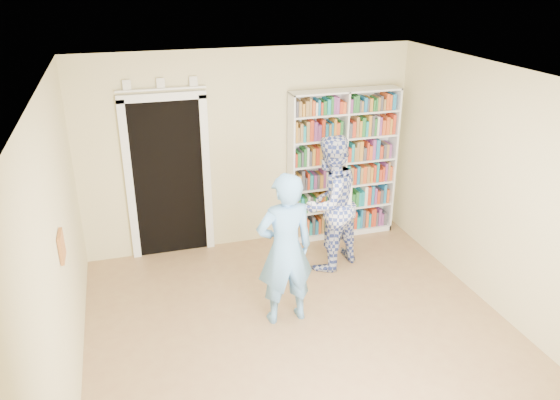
# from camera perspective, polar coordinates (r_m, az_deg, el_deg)

# --- Properties ---
(floor) EXTENTS (5.00, 5.00, 0.00)m
(floor) POSITION_cam_1_polar(r_m,az_deg,el_deg) (5.87, 3.11, -14.92)
(floor) COLOR #926746
(floor) RESTS_ON ground
(ceiling) EXTENTS (5.00, 5.00, 0.00)m
(ceiling) POSITION_cam_1_polar(r_m,az_deg,el_deg) (4.72, 3.82, 11.91)
(ceiling) COLOR white
(ceiling) RESTS_ON wall_back
(wall_back) EXTENTS (4.50, 0.00, 4.50)m
(wall_back) POSITION_cam_1_polar(r_m,az_deg,el_deg) (7.38, -3.21, 5.21)
(wall_back) COLOR beige
(wall_back) RESTS_ON floor
(wall_left) EXTENTS (0.00, 5.00, 5.00)m
(wall_left) POSITION_cam_1_polar(r_m,az_deg,el_deg) (4.93, -22.15, -6.09)
(wall_left) COLOR beige
(wall_left) RESTS_ON floor
(wall_right) EXTENTS (0.00, 5.00, 5.00)m
(wall_right) POSITION_cam_1_polar(r_m,az_deg,el_deg) (6.24, 23.26, -0.13)
(wall_right) COLOR beige
(wall_right) RESTS_ON floor
(bookshelf) EXTENTS (1.54, 0.29, 2.12)m
(bookshelf) POSITION_cam_1_polar(r_m,az_deg,el_deg) (7.72, 6.53, 3.73)
(bookshelf) COLOR white
(bookshelf) RESTS_ON floor
(doorway) EXTENTS (1.10, 0.08, 2.43)m
(doorway) POSITION_cam_1_polar(r_m,az_deg,el_deg) (7.25, -11.63, 3.01)
(doorway) COLOR black
(doorway) RESTS_ON floor
(wall_art) EXTENTS (0.03, 0.25, 0.25)m
(wall_art) POSITION_cam_1_polar(r_m,az_deg,el_deg) (5.08, -21.86, -4.51)
(wall_art) COLOR brown
(wall_art) RESTS_ON wall_left
(man_blue) EXTENTS (0.65, 0.44, 1.73)m
(man_blue) POSITION_cam_1_polar(r_m,az_deg,el_deg) (5.79, 0.54, -5.21)
(man_blue) COLOR #629EDA
(man_blue) RESTS_ON floor
(man_plaid) EXTENTS (1.07, 0.98, 1.77)m
(man_plaid) POSITION_cam_1_polar(r_m,az_deg,el_deg) (6.88, 5.16, -0.35)
(man_plaid) COLOR #314296
(man_plaid) RESTS_ON floor
(paper_sheet) EXTENTS (0.21, 0.03, 0.30)m
(paper_sheet) POSITION_cam_1_polar(r_m,az_deg,el_deg) (6.72, 6.71, 0.19)
(paper_sheet) COLOR white
(paper_sheet) RESTS_ON man_plaid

